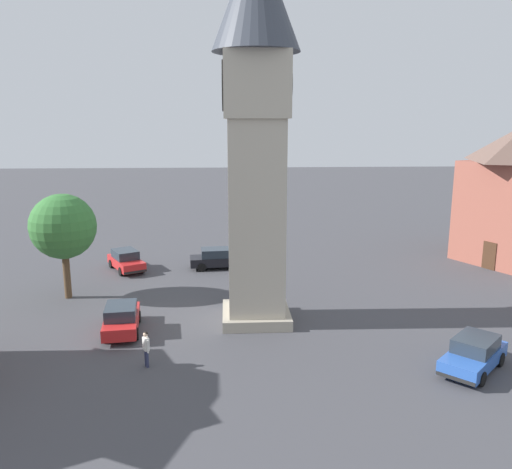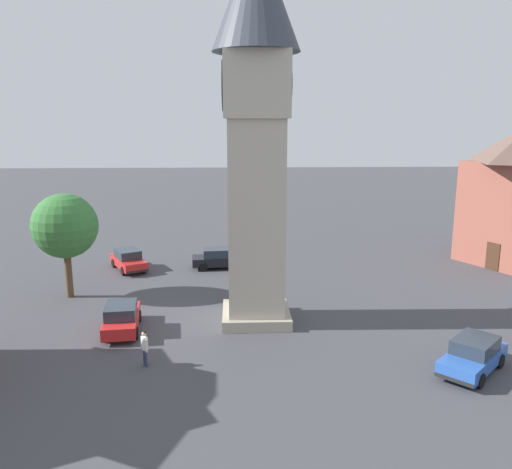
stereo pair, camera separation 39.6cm
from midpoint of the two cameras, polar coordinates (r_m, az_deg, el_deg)
The scene contains 8 objects.
ground_plane at distance 29.51m, azimuth 0.39°, elevation -9.41°, with size 200.00×200.00×0.00m, color #424247.
clock_tower at distance 27.43m, azimuth 0.43°, elevation 14.35°, with size 4.52×4.52×20.38m.
car_blue_kerb at distance 28.62m, azimuth -14.22°, elevation -8.87°, with size 4.30×2.17×1.53m.
car_silver_kerb at distance 39.47m, azimuth -3.83°, elevation -2.63°, with size 2.09×4.26×1.53m.
car_red_corner at distance 40.08m, azimuth -13.63°, elevation -2.72°, with size 4.43×3.44×1.53m.
car_white_side at distance 25.59m, azimuth 23.27°, elevation -12.13°, with size 4.11×4.11×1.53m.
pedestrian at distance 24.44m, azimuth -11.73°, elevation -11.88°, with size 0.50×0.36×1.69m.
tree at distance 34.06m, azimuth -20.03°, elevation 0.86°, with size 4.04×4.04×6.65m.
Camera 2 is at (-27.39, 1.12, 10.92)m, focal length 36.25 mm.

